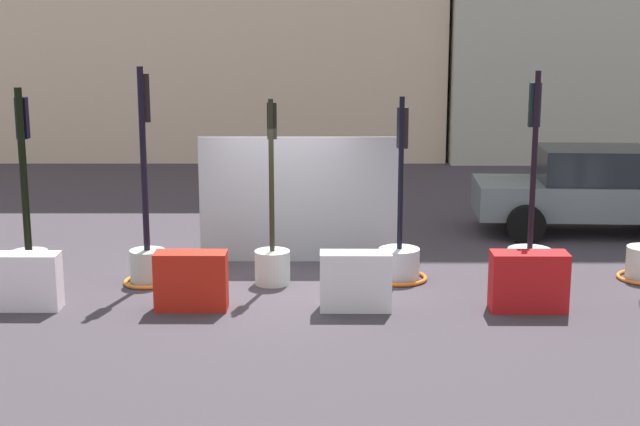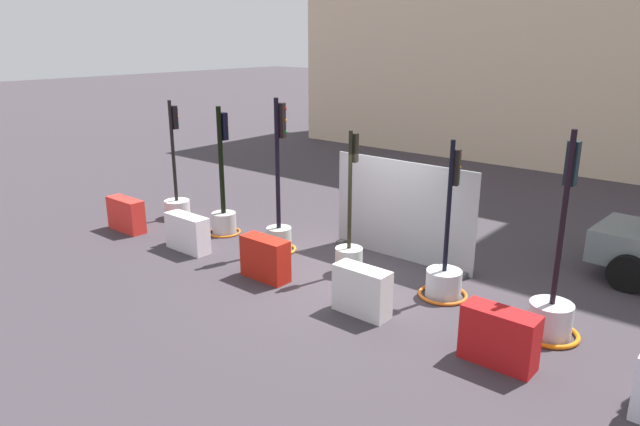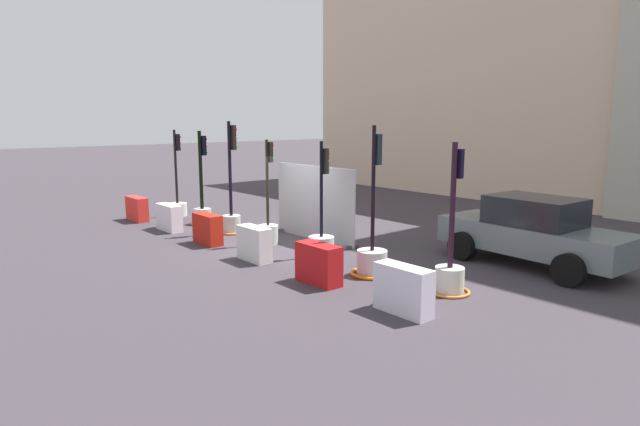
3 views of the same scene
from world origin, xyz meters
name	(u,v)px [view 2 (image 2 of 3)]	position (x,y,z in m)	size (l,w,h in m)	color
ground_plane	(352,274)	(0.00, 0.00, 0.00)	(120.00, 120.00, 0.00)	#3A343A
traffic_light_0	(177,198)	(-5.95, 0.11, 0.56)	(0.67, 0.67, 3.14)	silver
traffic_light_1	(224,209)	(-4.00, 0.05, 0.62)	(0.81, 0.81, 3.14)	#ACA9A9
traffic_light_2	(279,224)	(-2.09, 0.03, 0.63)	(0.79, 0.79, 3.46)	#AFB8AC
traffic_light_3	(349,248)	(-0.09, 0.00, 0.54)	(0.57, 0.57, 2.97)	silver
traffic_light_4	(444,276)	(1.96, 0.24, 0.41)	(0.93, 0.93, 2.98)	silver
traffic_light_5	(551,309)	(4.02, -0.01, 0.47)	(0.99, 0.99, 3.40)	silver
construction_barrier_0	(126,215)	(-6.04, -1.39, 0.42)	(1.13, 0.39, 0.83)	red
construction_barrier_1	(188,233)	(-3.72, -1.29, 0.42)	(1.16, 0.40, 0.84)	white
construction_barrier_2	(265,258)	(-1.21, -1.31, 0.43)	(1.06, 0.42, 0.86)	red
construction_barrier_3	(362,291)	(1.19, -1.33, 0.43)	(1.04, 0.41, 0.87)	silver
construction_barrier_4	(499,337)	(3.71, -1.36, 0.44)	(1.11, 0.45, 0.87)	red
building_main_facade	(507,6)	(-3.62, 15.39, 5.87)	(16.39, 7.07, 11.71)	beige
site_fence_panel	(402,213)	(0.30, 1.38, 1.04)	(3.43, 0.50, 2.19)	#95989D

